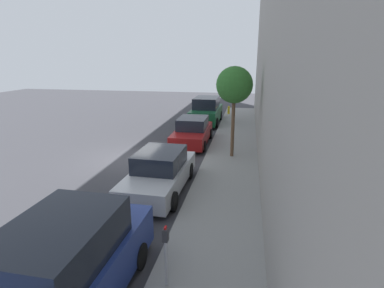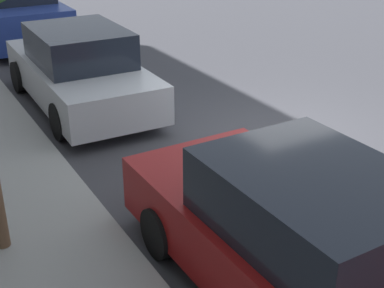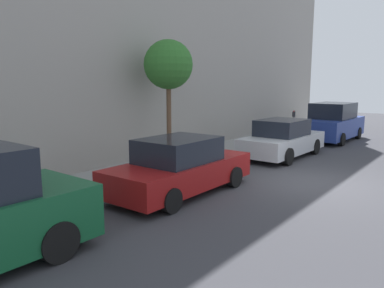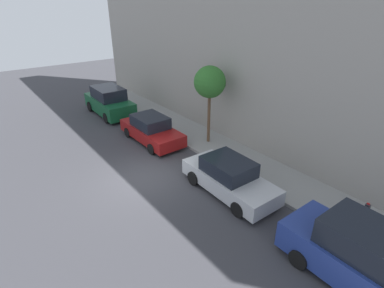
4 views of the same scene
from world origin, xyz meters
TOP-DOWN VIEW (x-y plane):
  - ground_plane at (0.00, 0.00)m, footprint 60.00×60.00m
  - parked_suv_nearest at (2.18, -9.01)m, footprint 2.08×4.82m
  - parked_sedan_second at (2.36, -3.23)m, footprint 1.92×4.54m
  - parked_sedan_third at (2.39, 3.28)m, footprint 1.92×4.51m

SIDE VIEW (x-z plane):
  - ground_plane at x=0.00m, z-range 0.00..0.00m
  - parked_sedan_second at x=2.36m, z-range -0.05..1.49m
  - parked_sedan_third at x=2.39m, z-range -0.04..1.50m
  - parked_suv_nearest at x=2.18m, z-range -0.06..1.92m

